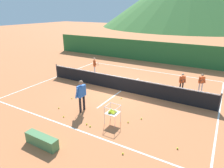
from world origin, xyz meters
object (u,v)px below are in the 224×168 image
object	(u,v)px
tennis_ball_9	(128,122)
tennis_ball_10	(177,148)
tennis_ball_7	(141,119)
tennis_net	(121,84)
student_1	(182,81)
tennis_ball_5	(87,124)
student_2	(202,81)
tennis_ball_6	(121,98)
student_0	(95,64)
tennis_ball_4	(72,98)
tennis_ball_0	(64,117)
tennis_ball_3	(123,154)
ball_cart	(112,112)
instructor	(81,93)
tennis_ball_8	(90,126)
courtside_bench	(42,141)
tennis_ball_1	(59,108)

from	to	relation	value
tennis_ball_9	tennis_ball_10	world-z (taller)	same
tennis_ball_7	tennis_net	bearing A→B (deg)	132.78
student_1	tennis_ball_7	world-z (taller)	student_1
tennis_ball_10	tennis_ball_5	bearing A→B (deg)	-174.94
tennis_ball_5	student_2	bearing A→B (deg)	59.99
tennis_ball_10	tennis_ball_7	bearing A→B (deg)	146.20
tennis_ball_6	tennis_ball_7	xyz separation A→B (m)	(1.96, -1.62, 0.00)
tennis_ball_7	tennis_ball_9	xyz separation A→B (m)	(-0.42, -0.61, 0.00)
student_0	student_2	xyz separation A→B (m)	(8.19, 0.29, -0.10)
tennis_ball_6	tennis_ball_10	size ratio (longest dim) A/B	1.00
student_2	tennis_ball_10	distance (m)	6.65
tennis_ball_4	tennis_ball_10	xyz separation A→B (m)	(6.59, -1.50, 0.00)
tennis_ball_0	tennis_ball_3	world-z (taller)	same
tennis_ball_3	ball_cart	bearing A→B (deg)	130.15
instructor	tennis_ball_0	distance (m)	1.47
tennis_ball_4	tennis_ball_8	world-z (taller)	same
tennis_ball_4	courtside_bench	bearing A→B (deg)	-64.44
student_1	ball_cart	xyz separation A→B (m)	(-1.97, -5.65, -0.16)
tennis_ball_3	courtside_bench	world-z (taller)	courtside_bench
student_2	tennis_ball_10	world-z (taller)	student_2
student_0	tennis_ball_7	size ratio (longest dim) A/B	20.21
tennis_ball_10	tennis_ball_9	bearing A→B (deg)	162.92
tennis_ball_1	tennis_ball_6	bearing A→B (deg)	50.03
student_2	tennis_ball_6	bearing A→B (deg)	-137.54
tennis_ball_0	tennis_ball_7	bearing A→B (deg)	27.07
tennis_ball_7	courtside_bench	world-z (taller)	courtside_bench
tennis_ball_3	tennis_ball_9	bearing A→B (deg)	110.65
tennis_ball_4	tennis_ball_7	xyz separation A→B (m)	(4.53, -0.12, 0.00)
tennis_ball_7	tennis_ball_8	bearing A→B (deg)	-134.34
tennis_ball_5	tennis_ball_7	xyz separation A→B (m)	(2.03, 1.74, 0.00)
tennis_ball_10	tennis_ball_0	bearing A→B (deg)	-176.00
instructor	student_2	size ratio (longest dim) A/B	1.42
student_2	tennis_ball_3	bearing A→B (deg)	-101.69
student_0	tennis_ball_4	world-z (taller)	student_0
instructor	tennis_ball_3	distance (m)	4.06
instructor	courtside_bench	size ratio (longest dim) A/B	1.14
student_2	tennis_ball_6	size ratio (longest dim) A/B	17.80
student_2	tennis_ball_5	size ratio (longest dim) A/B	17.80
tennis_ball_5	student_0	bearing A→B (deg)	121.87
tennis_ball_3	tennis_ball_9	size ratio (longest dim) A/B	1.00
tennis_net	student_0	bearing A→B (deg)	148.83
instructor	student_1	size ratio (longest dim) A/B	1.39
tennis_ball_0	tennis_ball_6	world-z (taller)	same
tennis_ball_4	tennis_ball_6	world-z (taller)	same
student_1	tennis_ball_8	xyz separation A→B (m)	(-2.68, -6.47, -0.71)
tennis_ball_5	tennis_ball_8	world-z (taller)	same
tennis_net	tennis_ball_5	xyz separation A→B (m)	(0.52, -4.49, -0.47)
tennis_ball_1	tennis_ball_4	distance (m)	1.34
student_2	tennis_ball_10	bearing A→B (deg)	-89.54
student_1	student_0	bearing A→B (deg)	177.58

